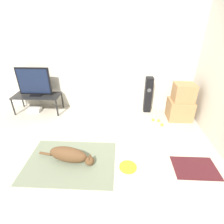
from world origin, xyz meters
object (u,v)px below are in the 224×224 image
object	(u,v)px
tennis_ball_by_boxes	(159,120)
frisbee	(128,167)
dog	(70,155)
game_console	(35,109)
cardboard_box_lower	(180,109)
tennis_ball_near_speaker	(153,120)
floor_speaker	(148,95)
cardboard_box_upper	(184,93)
tv_stand	(37,97)
tv	(34,82)
tennis_ball_loose_on_carpet	(162,125)

from	to	relation	value
tennis_ball_by_boxes	frisbee	bearing A→B (deg)	-117.75
dog	game_console	distance (m)	2.19
cardboard_box_lower	tennis_ball_near_speaker	xyz separation A→B (m)	(-0.61, -0.16, -0.20)
floor_speaker	game_console	size ratio (longest dim) A/B	2.79
frisbee	tennis_ball_near_speaker	distance (m)	1.58
cardboard_box_lower	cardboard_box_upper	bearing A→B (deg)	-64.24
cardboard_box_upper	game_console	distance (m)	3.63
frisbee	tennis_ball_near_speaker	bearing A→B (deg)	66.73
tv_stand	dog	bearing A→B (deg)	-54.34
tv	floor_speaker	bearing A→B (deg)	2.97
floor_speaker	dog	bearing A→B (deg)	-128.79
tennis_ball_by_boxes	game_console	bearing A→B (deg)	173.14
tv	tennis_ball_by_boxes	xyz separation A→B (m)	(2.93, -0.38, -0.74)
dog	tv_stand	xyz separation A→B (m)	(-1.23, 1.71, 0.26)
dog	game_console	bearing A→B (deg)	128.78
cardboard_box_upper	tennis_ball_by_boxes	bearing A→B (deg)	-160.90
cardboard_box_lower	cardboard_box_upper	distance (m)	0.43
cardboard_box_upper	tennis_ball_near_speaker	size ratio (longest dim) A/B	6.64
floor_speaker	tennis_ball_loose_on_carpet	xyz separation A→B (m)	(0.25, -0.69, -0.41)
tennis_ball_near_speaker	game_console	distance (m)	2.97
game_console	tennis_ball_loose_on_carpet	bearing A→B (deg)	-9.86
frisbee	tennis_ball_near_speaker	xyz separation A→B (m)	(0.62, 1.45, 0.02)
cardboard_box_lower	tv	bearing A→B (deg)	176.84
tennis_ball_by_boxes	tv	bearing A→B (deg)	172.64
tennis_ball_by_boxes	floor_speaker	bearing A→B (deg)	112.37
frisbee	floor_speaker	world-z (taller)	floor_speaker
tennis_ball_by_boxes	tennis_ball_loose_on_carpet	size ratio (longest dim) A/B	1.00
dog	tennis_ball_near_speaker	bearing A→B (deg)	40.81
cardboard_box_upper	tennis_ball_loose_on_carpet	xyz separation A→B (m)	(-0.46, -0.34, -0.63)
cardboard_box_lower	tennis_ball_by_boxes	xyz separation A→B (m)	(-0.49, -0.19, -0.20)
tennis_ball_by_boxes	game_console	distance (m)	3.09
tennis_ball_by_boxes	cardboard_box_lower	bearing A→B (deg)	21.12
floor_speaker	tennis_ball_by_boxes	world-z (taller)	floor_speaker
cardboard_box_lower	tv	world-z (taller)	tv
cardboard_box_lower	game_console	world-z (taller)	cardboard_box_lower
tennis_ball_near_speaker	tennis_ball_loose_on_carpet	size ratio (longest dim) A/B	1.00
cardboard_box_upper	game_console	world-z (taller)	cardboard_box_upper
cardboard_box_lower	game_console	size ratio (longest dim) A/B	1.68
tv	tennis_ball_near_speaker	bearing A→B (deg)	-7.08
cardboard_box_lower	game_console	distance (m)	3.57
tennis_ball_by_boxes	tennis_ball_near_speaker	world-z (taller)	same
tennis_ball_loose_on_carpet	tv	bearing A→B (deg)	169.52
cardboard_box_upper	tennis_ball_loose_on_carpet	world-z (taller)	cardboard_box_upper
frisbee	cardboard_box_upper	distance (m)	2.12
tennis_ball_loose_on_carpet	cardboard_box_lower	bearing A→B (deg)	38.59
dog	tennis_ball_loose_on_carpet	xyz separation A→B (m)	(1.74, 1.16, -0.11)
tv_stand	tv	bearing A→B (deg)	90.00
cardboard_box_upper	tennis_ball_by_boxes	distance (m)	0.82
tennis_ball_loose_on_carpet	game_console	bearing A→B (deg)	170.14
frisbee	cardboard_box_upper	world-z (taller)	cardboard_box_upper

